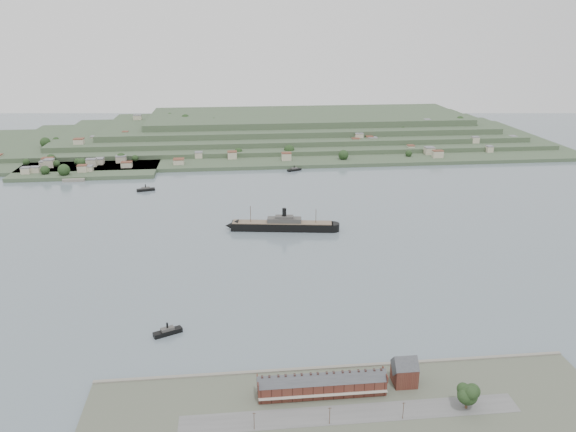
{
  "coord_description": "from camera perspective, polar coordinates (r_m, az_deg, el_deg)",
  "views": [
    {
      "loc": [
        -45.91,
        -368.44,
        153.73
      ],
      "look_at": [
        -3.61,
        30.0,
        14.95
      ],
      "focal_mm": 35.0,
      "sensor_mm": 36.0,
      "label": 1
    }
  ],
  "objects": [
    {
      "name": "tugboat",
      "position": [
        303.87,
        -12.12,
        -11.4
      ],
      "size": [
        15.32,
        9.93,
        6.76
      ],
      "color": "black",
      "rests_on": "ground"
    },
    {
      "name": "terrace_row",
      "position": [
        251.06,
        3.47,
        -16.74
      ],
      "size": [
        55.6,
        9.8,
        11.07
      ],
      "color": "#4F241C",
      "rests_on": "ground"
    },
    {
      "name": "ferry_east",
      "position": [
        614.0,
        0.64,
        4.74
      ],
      "size": [
        16.47,
        10.06,
        5.99
      ],
      "color": "black",
      "rests_on": "ground"
    },
    {
      "name": "fig_tree",
      "position": [
        252.81,
        17.88,
        -16.85
      ],
      "size": [
        10.45,
        9.05,
        11.66
      ],
      "color": "#473120",
      "rests_on": "ground"
    },
    {
      "name": "ferry_west",
      "position": [
        556.83,
        -14.25,
        2.64
      ],
      "size": [
        17.77,
        8.62,
        6.42
      ],
      "color": "black",
      "rests_on": "ground"
    },
    {
      "name": "far_peninsula",
      "position": [
        778.14,
        -0.52,
        8.6
      ],
      "size": [
        760.0,
        309.0,
        30.0
      ],
      "color": "#374B32",
      "rests_on": "ground"
    },
    {
      "name": "ground",
      "position": [
        401.85,
        0.97,
        -3.39
      ],
      "size": [
        1400.0,
        1400.0,
        0.0
      ],
      "primitive_type": "plane",
      "color": "slate",
      "rests_on": "ground"
    },
    {
      "name": "gabled_building",
      "position": [
        261.47,
        11.76,
        -15.18
      ],
      "size": [
        10.4,
        10.18,
        14.09
      ],
      "color": "#4F241C",
      "rests_on": "ground"
    },
    {
      "name": "steamship",
      "position": [
        436.94,
        -0.88,
        -0.94
      ],
      "size": [
        89.16,
        22.47,
        21.44
      ],
      "color": "black",
      "rests_on": "ground"
    },
    {
      "name": "near_shore",
      "position": [
        241.74,
        6.7,
        -20.23
      ],
      "size": [
        220.0,
        80.0,
        2.6
      ],
      "color": "#4C5142",
      "rests_on": "ground"
    }
  ]
}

